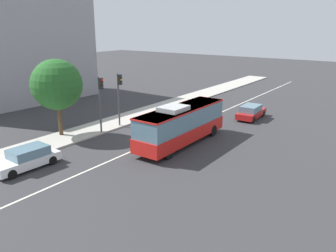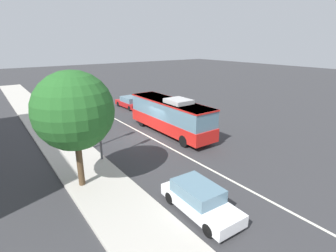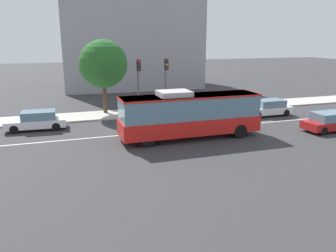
{
  "view_description": "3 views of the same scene",
  "coord_description": "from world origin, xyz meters",
  "px_view_note": "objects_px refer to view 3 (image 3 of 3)",
  "views": [
    {
      "loc": [
        -22.8,
        -16.88,
        9.54
      ],
      "look_at": [
        -0.8,
        -1.09,
        1.46
      ],
      "focal_mm": 36.11,
      "sensor_mm": 36.0,
      "label": 1
    },
    {
      "loc": [
        -18.97,
        11.58,
        8.23
      ],
      "look_at": [
        -1.76,
        -0.95,
        1.28
      ],
      "focal_mm": 27.72,
      "sensor_mm": 36.0,
      "label": 2
    },
    {
      "loc": [
        -9.26,
        -23.97,
        7.0
      ],
      "look_at": [
        -1.82,
        -1.51,
        0.83
      ],
      "focal_mm": 36.47,
      "sensor_mm": 36.0,
      "label": 3
    }
  ],
  "objects_px": {
    "sedan_white": "(268,108)",
    "traffic_light_near_corner": "(166,77)",
    "transit_bus": "(190,113)",
    "sedan_white_ahead": "(37,120)",
    "traffic_light_mid_block": "(139,78)",
    "street_tree_kerbside_left": "(103,64)",
    "sedan_red": "(331,122)"
  },
  "relations": [
    {
      "from": "traffic_light_mid_block",
      "to": "transit_bus",
      "type": "bearing_deg",
      "value": 11.39
    },
    {
      "from": "transit_bus",
      "to": "traffic_light_near_corner",
      "type": "distance_m",
      "value": 7.78
    },
    {
      "from": "transit_bus",
      "to": "sedan_red",
      "type": "relative_size",
      "value": 2.2
    },
    {
      "from": "sedan_white_ahead",
      "to": "street_tree_kerbside_left",
      "type": "height_order",
      "value": "street_tree_kerbside_left"
    },
    {
      "from": "sedan_red",
      "to": "sedan_white_ahead",
      "type": "distance_m",
      "value": 22.73
    },
    {
      "from": "traffic_light_near_corner",
      "to": "street_tree_kerbside_left",
      "type": "relative_size",
      "value": 0.76
    },
    {
      "from": "sedan_white_ahead",
      "to": "sedan_red",
      "type": "bearing_deg",
      "value": 162.77
    },
    {
      "from": "traffic_light_near_corner",
      "to": "transit_bus",
      "type": "bearing_deg",
      "value": -6.59
    },
    {
      "from": "sedan_white_ahead",
      "to": "traffic_light_near_corner",
      "type": "xyz_separation_m",
      "value": [
        11.1,
        1.64,
        2.84
      ]
    },
    {
      "from": "sedan_white",
      "to": "street_tree_kerbside_left",
      "type": "relative_size",
      "value": 0.66
    },
    {
      "from": "sedan_white",
      "to": "traffic_light_near_corner",
      "type": "distance_m",
      "value": 9.81
    },
    {
      "from": "transit_bus",
      "to": "street_tree_kerbside_left",
      "type": "xyz_separation_m",
      "value": [
        -4.55,
        9.9,
        2.84
      ]
    },
    {
      "from": "transit_bus",
      "to": "traffic_light_mid_block",
      "type": "bearing_deg",
      "value": 104.36
    },
    {
      "from": "transit_bus",
      "to": "sedan_white_ahead",
      "type": "xyz_separation_m",
      "value": [
        -10.42,
        5.92,
        -1.09
      ]
    },
    {
      "from": "transit_bus",
      "to": "sedan_white",
      "type": "bearing_deg",
      "value": 25.33
    },
    {
      "from": "sedan_white",
      "to": "traffic_light_mid_block",
      "type": "xyz_separation_m",
      "value": [
        -11.43,
        2.93,
        2.84
      ]
    },
    {
      "from": "sedan_red",
      "to": "traffic_light_mid_block",
      "type": "xyz_separation_m",
      "value": [
        -12.92,
        9.0,
        2.84
      ]
    },
    {
      "from": "sedan_white",
      "to": "street_tree_kerbside_left",
      "type": "xyz_separation_m",
      "value": [
        -14.09,
        5.41,
        3.92
      ]
    },
    {
      "from": "transit_bus",
      "to": "traffic_light_mid_block",
      "type": "xyz_separation_m",
      "value": [
        -1.88,
        7.42,
        1.75
      ]
    },
    {
      "from": "transit_bus",
      "to": "sedan_white",
      "type": "xyz_separation_m",
      "value": [
        9.55,
        4.49,
        -1.09
      ]
    },
    {
      "from": "transit_bus",
      "to": "traffic_light_mid_block",
      "type": "relative_size",
      "value": 1.92
    },
    {
      "from": "street_tree_kerbside_left",
      "to": "sedan_white_ahead",
      "type": "bearing_deg",
      "value": -145.85
    },
    {
      "from": "traffic_light_near_corner",
      "to": "traffic_light_mid_block",
      "type": "bearing_deg",
      "value": -88.47
    },
    {
      "from": "transit_bus",
      "to": "sedan_red",
      "type": "bearing_deg",
      "value": -7.96
    },
    {
      "from": "transit_bus",
      "to": "sedan_white_ahead",
      "type": "bearing_deg",
      "value": 150.59
    },
    {
      "from": "sedan_white",
      "to": "sedan_red",
      "type": "height_order",
      "value": "same"
    },
    {
      "from": "traffic_light_mid_block",
      "to": "street_tree_kerbside_left",
      "type": "xyz_separation_m",
      "value": [
        -2.67,
        2.48,
        1.09
      ]
    },
    {
      "from": "transit_bus",
      "to": "street_tree_kerbside_left",
      "type": "distance_m",
      "value": 11.26
    },
    {
      "from": "street_tree_kerbside_left",
      "to": "traffic_light_mid_block",
      "type": "bearing_deg",
      "value": -42.91
    },
    {
      "from": "sedan_white",
      "to": "traffic_light_near_corner",
      "type": "relative_size",
      "value": 0.87
    },
    {
      "from": "sedan_white",
      "to": "traffic_light_mid_block",
      "type": "relative_size",
      "value": 0.87
    },
    {
      "from": "transit_bus",
      "to": "sedan_white_ahead",
      "type": "distance_m",
      "value": 12.03
    }
  ]
}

